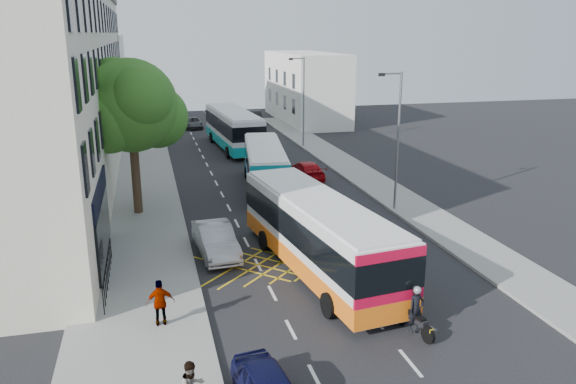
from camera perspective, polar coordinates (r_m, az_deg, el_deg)
ground at (r=21.59m, az=8.74°, el=-12.61°), size 120.00×120.00×0.00m
pavement_left at (r=33.94m, az=-14.92°, el=-2.10°), size 5.00×70.00×0.15m
pavement_right at (r=37.19m, az=10.50°, el=-0.25°), size 3.00×70.00×0.15m
terrace_main at (r=42.48m, az=-23.07°, el=9.93°), size 8.30×45.00×13.50m
terrace_far at (r=72.84m, az=-19.53°, el=10.85°), size 8.00×20.00×10.00m
building_right at (r=68.29m, az=1.74°, el=10.61°), size 6.00×18.00×8.00m
street_tree at (r=32.59m, az=-15.71°, el=8.34°), size 6.30×5.70×8.80m
lamp_near at (r=32.99m, az=10.98°, el=5.78°), size 1.45×0.15×8.00m
lamp_far at (r=51.61m, az=1.49°, el=9.61°), size 1.45×0.15×8.00m
railings at (r=24.66m, az=-17.88°, el=-7.62°), size 0.08×5.60×1.14m
bus_near at (r=24.60m, az=3.08°, el=-4.26°), size 4.28×12.21×3.36m
bus_mid at (r=37.97m, az=-2.35°, el=2.65°), size 3.93×10.76×2.96m
bus_far at (r=51.73m, az=-5.59°, el=6.44°), size 3.68×12.54×3.48m
motorbike at (r=20.49m, az=12.82°, el=-11.76°), size 0.76×2.03×1.83m
parked_car_silver at (r=26.95m, az=-7.37°, el=-4.86°), size 1.96×4.65×1.50m
red_hatchback at (r=40.58m, az=1.84°, el=2.21°), size 2.00×4.60×1.32m
distant_car_grey at (r=63.87m, az=-9.60°, el=6.95°), size 1.96×4.21×1.17m
distant_car_silver at (r=57.93m, az=-3.93°, el=6.31°), size 1.76×3.94×1.31m
distant_car_dark at (r=66.80m, az=-3.51°, el=7.65°), size 1.83×4.49×1.45m
pedestrian_far at (r=20.77m, az=-12.83°, el=-10.90°), size 1.02×0.45×1.72m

